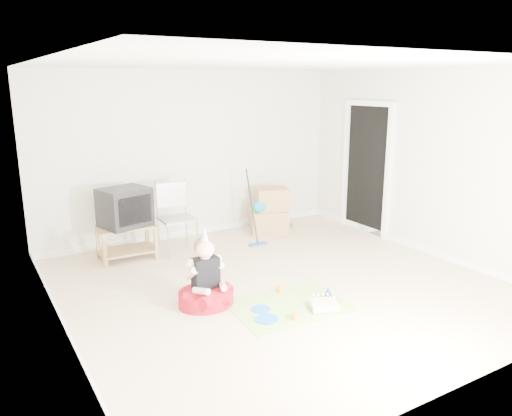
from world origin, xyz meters
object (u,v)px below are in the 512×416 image
cardboard_boxes (270,212)px  seated_woman (206,288)px  crt_tv (125,207)px  folding_chair (177,219)px  birthday_cake (324,306)px  tv_stand (127,239)px

cardboard_boxes → seated_woman: size_ratio=0.82×
crt_tv → folding_chair: bearing=-26.6°
birthday_cake → folding_chair: bearing=103.9°
tv_stand → crt_tv: 0.46m
cardboard_boxes → crt_tv: bearing=-179.2°
folding_chair → cardboard_boxes: folding_chair is taller
crt_tv → seated_woman: 2.03m
tv_stand → birthday_cake: (1.34, -2.71, -0.24)m
folding_chair → birthday_cake: folding_chair is taller
folding_chair → cardboard_boxes: (1.68, 0.17, -0.15)m
crt_tv → seated_woman: size_ratio=0.68×
tv_stand → seated_woman: seated_woman is taller
cardboard_boxes → birthday_cake: 2.95m
tv_stand → seated_woman: size_ratio=0.86×
folding_chair → seated_woman: size_ratio=1.16×
tv_stand → cardboard_boxes: (2.38, 0.03, 0.08)m
crt_tv → cardboard_boxes: size_ratio=0.83×
seated_woman → birthday_cake: 1.31m
tv_stand → folding_chair: (0.70, -0.14, 0.23)m
tv_stand → crt_tv: size_ratio=1.26×
folding_chair → cardboard_boxes: bearing=5.8°
folding_chair → cardboard_boxes: size_ratio=1.41×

